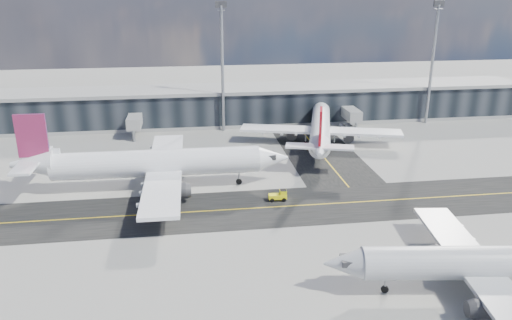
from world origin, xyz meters
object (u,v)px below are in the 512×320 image
object	(u,v)px
airliner_near	(494,263)
service_van	(348,127)
airliner_af	(153,164)
baggage_tug	(279,195)
airliner_redtail	(320,128)

from	to	relation	value
airliner_near	service_van	xyz separation A→B (m)	(5.09, 65.38, -2.80)
airliner_near	service_van	world-z (taller)	airliner_near
airliner_af	service_van	distance (m)	52.48
baggage_tug	airliner_af	bearing A→B (deg)	-108.34
airliner_near	baggage_tug	world-z (taller)	airliner_near
service_van	airliner_redtail	bearing A→B (deg)	-138.57
airliner_redtail	airliner_near	xyz separation A→B (m)	(4.64, -54.42, -0.32)
service_van	baggage_tug	bearing A→B (deg)	-128.83
airliner_af	airliner_near	xyz separation A→B (m)	(37.94, -35.56, -0.79)
airliner_af	baggage_tug	bearing A→B (deg)	69.03
airliner_near	baggage_tug	xyz separation A→B (m)	(-18.31, 27.74, -2.72)
airliner_af	service_van	world-z (taller)	airliner_af
baggage_tug	service_van	xyz separation A→B (m)	(23.39, 37.64, -0.08)
airliner_redtail	baggage_tug	world-z (taller)	airliner_redtail
airliner_af	airliner_near	world-z (taller)	airliner_af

